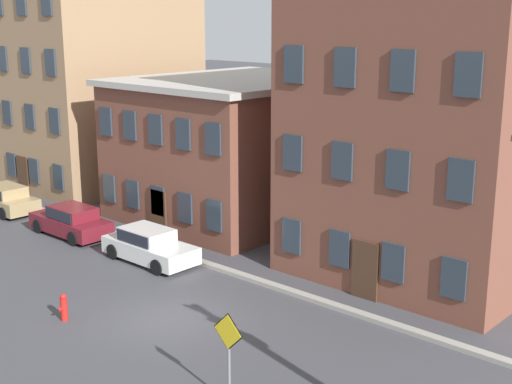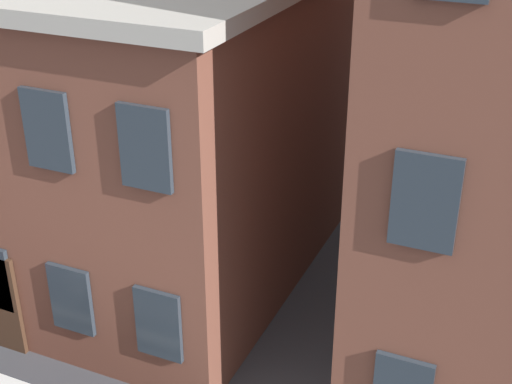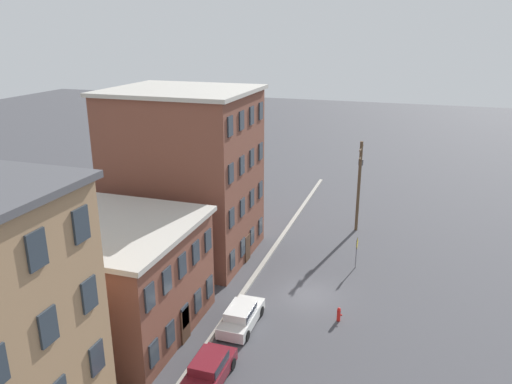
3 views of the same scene
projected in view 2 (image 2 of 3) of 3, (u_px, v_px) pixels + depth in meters
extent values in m
cube|color=brown|center=(144.00, 104.00, 17.86)|extent=(9.37, 11.44, 6.74)
cube|color=#2D3842|center=(71.00, 300.00, 13.21)|extent=(0.90, 0.10, 1.40)
cube|color=#2D3842|center=(47.00, 130.00, 11.70)|extent=(0.90, 0.10, 1.40)
cube|color=#2D3842|center=(158.00, 325.00, 12.54)|extent=(0.90, 0.10, 1.40)
cube|color=#2D3842|center=(145.00, 148.00, 11.03)|extent=(0.90, 0.10, 1.40)
cube|color=#2D3842|center=(425.00, 202.00, 9.48)|extent=(0.90, 0.10, 1.40)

